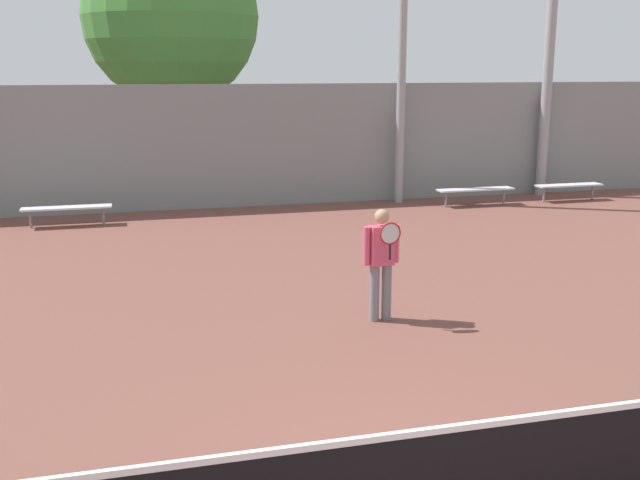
% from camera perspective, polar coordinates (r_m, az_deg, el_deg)
% --- Properties ---
extents(tennis_player, '(0.54, 0.42, 1.59)m').
position_cam_1_polar(tennis_player, '(10.44, 4.69, -1.43)').
color(tennis_player, slate).
rests_on(tennis_player, ground_plane).
extents(bench_courtside_far, '(1.84, 0.40, 0.44)m').
position_cam_1_polar(bench_courtside_far, '(21.06, 18.44, 3.93)').
color(bench_courtside_far, silver).
rests_on(bench_courtside_far, ground_plane).
extents(bench_adjacent_court, '(2.03, 0.40, 0.44)m').
position_cam_1_polar(bench_adjacent_court, '(19.71, 11.76, 3.75)').
color(bench_adjacent_court, silver).
rests_on(bench_adjacent_court, ground_plane).
extents(bench_by_gate, '(1.95, 0.40, 0.44)m').
position_cam_1_polar(bench_by_gate, '(17.69, -18.74, 2.29)').
color(bench_by_gate, silver).
rests_on(bench_by_gate, ground_plane).
extents(back_fence, '(28.13, 0.06, 3.09)m').
position_cam_1_polar(back_fence, '(19.01, -7.95, 7.03)').
color(back_fence, gray).
rests_on(back_fence, ground_plane).
extents(tree_green_broad, '(5.22, 5.22, 7.56)m').
position_cam_1_polar(tree_green_broad, '(23.65, -11.29, 16.31)').
color(tree_green_broad, brown).
rests_on(tree_green_broad, ground_plane).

